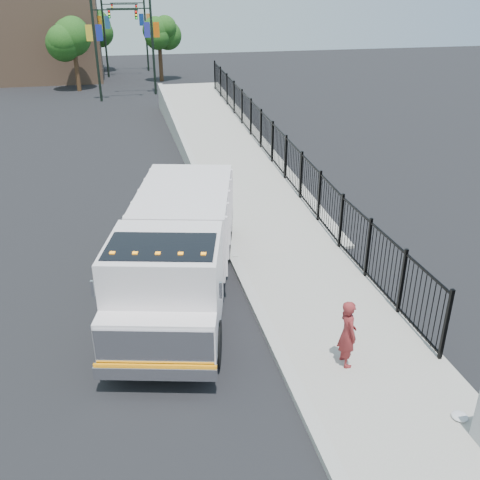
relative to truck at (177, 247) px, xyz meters
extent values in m
plane|color=black|center=(1.94, -2.19, -1.58)|extent=(120.00, 120.00, 0.00)
cube|color=#9E998E|center=(3.87, -4.19, -1.52)|extent=(3.55, 12.00, 0.12)
cube|color=#ADAAA3|center=(1.94, -4.19, -1.50)|extent=(0.30, 12.00, 0.16)
cube|color=#9E998E|center=(4.07, 13.81, -1.58)|extent=(3.95, 24.06, 3.19)
cube|color=black|center=(5.49, 9.81, -0.68)|extent=(0.10, 28.00, 1.80)
cube|color=black|center=(0.10, 0.40, -0.99)|extent=(2.88, 7.38, 0.24)
cube|color=white|center=(-0.52, -2.01, 0.09)|extent=(3.05, 2.93, 2.16)
cube|color=white|center=(-0.85, -3.31, -0.45)|extent=(2.65, 1.37, 1.08)
cube|color=silver|center=(-0.95, -3.70, -0.45)|extent=(2.43, 0.70, 0.92)
cube|color=silver|center=(-0.98, -3.78, -0.99)|extent=(2.56, 0.84, 0.30)
cube|color=orange|center=(-0.98, -3.78, -0.82)|extent=(2.52, 0.70, 0.06)
cube|color=black|center=(-0.58, -2.27, 0.74)|extent=(2.65, 1.95, 0.92)
cube|color=white|center=(0.45, 1.76, 0.09)|extent=(3.64, 5.04, 1.84)
cube|color=silver|center=(-2.09, -2.71, 0.58)|extent=(0.08, 0.08, 0.38)
cube|color=silver|center=(0.52, -3.39, 0.58)|extent=(0.08, 0.08, 0.38)
cube|color=orange|center=(-1.62, -2.39, 1.20)|extent=(0.13, 0.11, 0.06)
cube|color=orange|center=(-1.15, -2.51, 1.20)|extent=(0.13, 0.11, 0.06)
cube|color=orange|center=(-0.68, -2.63, 1.20)|extent=(0.13, 0.11, 0.06)
cube|color=orange|center=(-0.21, -2.76, 1.20)|extent=(0.13, 0.11, 0.06)
cube|color=orange|center=(0.26, -2.88, 1.20)|extent=(0.13, 0.11, 0.06)
cylinder|color=black|center=(-1.80, -2.46, -1.04)|extent=(0.60, 1.13, 1.08)
cylinder|color=black|center=(0.39, -3.02, -1.04)|extent=(0.60, 1.13, 1.08)
cylinder|color=black|center=(-0.48, 2.67, -1.04)|extent=(0.60, 1.13, 1.08)
cylinder|color=black|center=(1.71, 2.10, -1.04)|extent=(0.60, 1.13, 1.08)
cylinder|color=black|center=(-0.19, 3.82, -1.04)|extent=(0.60, 1.13, 1.08)
cylinder|color=black|center=(2.01, 3.25, -1.04)|extent=(0.60, 1.13, 1.08)
imported|color=maroon|center=(3.29, -3.85, -0.64)|extent=(0.40, 0.60, 1.64)
ellipsoid|color=silver|center=(4.84, -5.97, -1.42)|extent=(0.33, 0.33, 0.08)
cylinder|color=black|center=(-2.21, 29.07, 2.42)|extent=(0.18, 0.18, 8.00)
cube|color=black|center=(-0.61, 29.07, 4.72)|extent=(3.20, 0.08, 0.08)
cube|color=black|center=(0.83, 29.07, 4.37)|extent=(0.18, 0.22, 0.60)
cube|color=navy|center=(-1.86, 29.07, 3.22)|extent=(0.45, 0.04, 1.10)
cube|color=gold|center=(-2.56, 29.07, 3.22)|extent=(0.45, 0.04, 1.10)
cylinder|color=black|center=(2.02, 30.98, 2.42)|extent=(0.18, 0.18, 8.00)
cube|color=black|center=(0.42, 30.98, 4.72)|extent=(3.20, 0.08, 0.08)
cube|color=black|center=(-1.02, 30.98, 4.37)|extent=(0.18, 0.22, 0.60)
cube|color=#C9560A|center=(2.37, 30.98, 3.22)|extent=(0.45, 0.04, 1.10)
cube|color=navy|center=(1.67, 30.98, 3.22)|extent=(0.45, 0.04, 1.10)
cylinder|color=black|center=(-1.56, 40.68, 2.42)|extent=(0.18, 0.18, 8.00)
cube|color=black|center=(0.04, 40.68, 4.72)|extent=(3.20, 0.08, 0.08)
cube|color=black|center=(1.48, 40.68, 4.37)|extent=(0.18, 0.22, 0.60)
cube|color=#1F5083|center=(-1.21, 40.68, 3.22)|extent=(0.45, 0.04, 1.10)
cube|color=#C17211|center=(-1.91, 40.68, 3.22)|extent=(0.45, 0.04, 1.10)
cylinder|color=black|center=(2.41, 43.99, 2.42)|extent=(0.18, 0.18, 8.00)
cube|color=black|center=(0.81, 43.99, 4.72)|extent=(3.20, 0.08, 0.08)
cube|color=black|center=(-0.63, 43.99, 4.37)|extent=(0.18, 0.22, 0.60)
cube|color=orange|center=(2.76, 43.99, 3.22)|extent=(0.45, 0.04, 1.10)
cube|color=navy|center=(2.06, 43.99, 3.22)|extent=(0.45, 0.04, 1.10)
cylinder|color=#382314|center=(-3.99, 33.89, 0.02)|extent=(0.36, 0.36, 3.20)
sphere|color=#194714|center=(-3.99, 33.89, 2.42)|extent=(3.07, 3.07, 3.07)
cylinder|color=#382314|center=(3.09, 37.35, 0.02)|extent=(0.36, 0.36, 3.20)
sphere|color=#194714|center=(3.09, 37.35, 2.42)|extent=(2.27, 2.27, 2.27)
cylinder|color=#382314|center=(-2.44, 44.92, 0.02)|extent=(0.36, 0.36, 3.20)
sphere|color=#194714|center=(-2.44, 44.92, 2.42)|extent=(3.18, 3.18, 3.18)
cube|color=#8C664C|center=(-7.06, 41.81, 2.42)|extent=(10.00, 10.00, 8.00)
camera|label=1|loc=(-1.26, -12.85, 6.37)|focal=40.00mm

